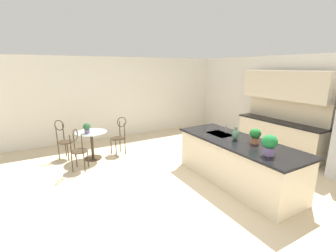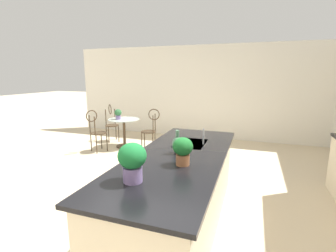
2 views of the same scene
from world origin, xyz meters
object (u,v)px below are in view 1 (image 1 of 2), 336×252
(potted_plant_on_table, at_px, (87,128))
(vase_on_counter, at_px, (235,135))
(chair_by_island, at_px, (119,134))
(potted_plant_counter_near, at_px, (255,135))
(chair_toward_desk, at_px, (78,147))
(bistro_table, at_px, (92,143))
(potted_plant_counter_far, at_px, (270,144))
(chair_near_window, at_px, (64,138))

(potted_plant_on_table, height_order, vase_on_counter, vase_on_counter)
(potted_plant_on_table, relative_size, vase_on_counter, 0.90)
(vase_on_counter, bearing_deg, chair_by_island, -150.73)
(potted_plant_counter_near, bearing_deg, potted_plant_on_table, -139.61)
(chair_toward_desk, relative_size, vase_on_counter, 3.62)
(vase_on_counter, bearing_deg, potted_plant_on_table, -138.04)
(bistro_table, distance_m, potted_plant_counter_near, 4.02)
(potted_plant_counter_far, distance_m, vase_on_counter, 0.92)
(chair_near_window, bearing_deg, potted_plant_on_table, 46.75)
(chair_toward_desk, bearing_deg, potted_plant_on_table, 147.99)
(chair_by_island, bearing_deg, chair_toward_desk, -63.16)
(potted_plant_on_table, distance_m, potted_plant_counter_far, 4.25)
(chair_near_window, height_order, vase_on_counter, vase_on_counter)
(vase_on_counter, bearing_deg, potted_plant_counter_far, -8.62)
(potted_plant_counter_near, xyz_separation_m, vase_on_counter, (-0.35, -0.17, -0.06))
(chair_near_window, xyz_separation_m, potted_plant_counter_far, (4.07, 2.79, 0.55))
(chair_near_window, relative_size, chair_by_island, 1.00)
(chair_by_island, xyz_separation_m, potted_plant_counter_far, (3.67, 1.41, 0.55))
(chair_by_island, bearing_deg, potted_plant_counter_near, 28.88)
(bistro_table, relative_size, potted_plant_counter_far, 2.24)
(chair_near_window, height_order, potted_plant_on_table, chair_near_window)
(chair_near_window, xyz_separation_m, vase_on_counter, (3.17, 2.93, 0.46))
(chair_near_window, xyz_separation_m, potted_plant_counter_near, (3.52, 3.10, 0.52))
(chair_near_window, height_order, chair_toward_desk, same)
(potted_plant_counter_near, bearing_deg, chair_near_window, -138.65)
(chair_near_window, bearing_deg, potted_plant_counter_near, 41.35)
(potted_plant_on_table, relative_size, potted_plant_counter_far, 0.73)
(potted_plant_on_table, bearing_deg, chair_toward_desk, -32.01)
(chair_toward_desk, bearing_deg, potted_plant_counter_near, 49.02)
(chair_by_island, bearing_deg, vase_on_counter, 29.27)
(bistro_table, bearing_deg, potted_plant_counter_far, 30.53)
(bistro_table, height_order, potted_plant_counter_far, potted_plant_counter_far)
(chair_near_window, distance_m, chair_by_island, 1.44)
(chair_toward_desk, xyz_separation_m, potted_plant_on_table, (-0.51, 0.32, 0.32))
(chair_near_window, xyz_separation_m, chair_by_island, (0.40, 1.38, 0.00))
(chair_near_window, distance_m, potted_plant_on_table, 0.78)
(bistro_table, height_order, potted_plant_counter_near, potted_plant_counter_near)
(chair_near_window, height_order, potted_plant_counter_far, potted_plant_counter_far)
(bistro_table, bearing_deg, chair_near_window, -122.64)
(vase_on_counter, bearing_deg, bistro_table, -140.27)
(bistro_table, relative_size, potted_plant_counter_near, 2.67)
(chair_toward_desk, distance_m, potted_plant_counter_near, 3.87)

